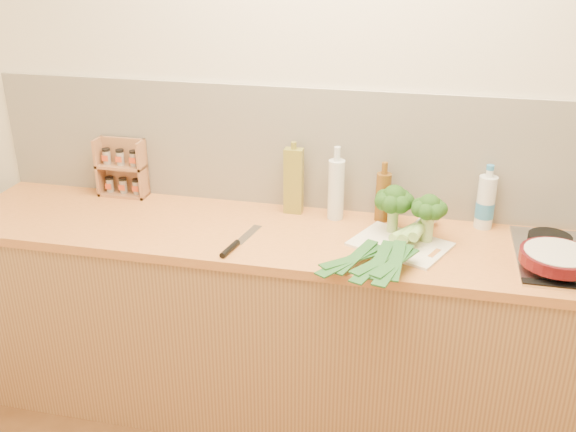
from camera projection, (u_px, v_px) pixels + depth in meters
name	position (u px, v px, depth m)	size (l,w,h in m)	color
room_shell	(341.00, 152.00, 2.77)	(3.50, 3.50, 3.50)	beige
counter	(326.00, 329.00, 2.80)	(3.20, 0.62, 0.90)	#AA7E46
chopping_board	(400.00, 244.00, 2.54)	(0.36, 0.26, 0.01)	white
broccoli_left	(394.00, 201.00, 2.58)	(0.16, 0.16, 0.20)	#98B86B
broccoli_right	(429.00, 209.00, 2.51)	(0.14, 0.14, 0.20)	#98B86B
leek_front	(396.00, 237.00, 2.53)	(0.43, 0.64, 0.04)	white
leek_mid	(401.00, 241.00, 2.46)	(0.26, 0.61, 0.04)	white
leek_back	(413.00, 237.00, 2.45)	(0.22, 0.68, 0.04)	white
chefs_knife	(235.00, 245.00, 2.52)	(0.09, 0.32, 0.02)	silver
skillet	(558.00, 257.00, 2.32)	(0.39, 0.27, 0.05)	#4C0C10
spice_rack	(123.00, 171.00, 2.99)	(0.23, 0.09, 0.27)	#AD714A
oil_tin	(294.00, 181.00, 2.79)	(0.08, 0.05, 0.32)	olive
glass_bottle	(336.00, 189.00, 2.73)	(0.07, 0.07, 0.32)	silver
amber_bottle	(383.00, 196.00, 2.73)	(0.06, 0.06, 0.26)	brown
water_bottle	(485.00, 203.00, 2.66)	(0.08, 0.08, 0.25)	silver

